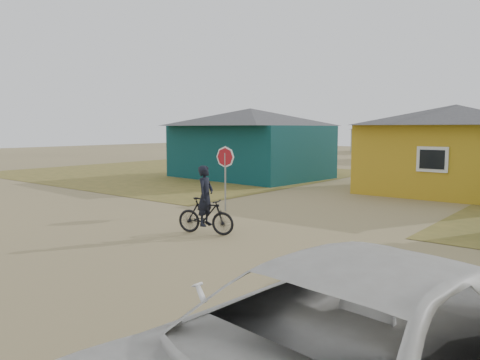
% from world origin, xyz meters
% --- Properties ---
extents(ground, '(120.00, 120.00, 0.00)m').
position_xyz_m(ground, '(0.00, 0.00, 0.00)').
color(ground, '#968356').
extents(grass_nw, '(20.00, 18.00, 0.00)m').
position_xyz_m(grass_nw, '(-14.00, 13.00, 0.01)').
color(grass_nw, olive).
rests_on(grass_nw, ground).
extents(house_teal, '(8.93, 7.08, 4.00)m').
position_xyz_m(house_teal, '(-8.50, 13.50, 2.05)').
color(house_teal, '#0A3538').
rests_on(house_teal, ground).
extents(house_yellow, '(7.72, 6.76, 3.90)m').
position_xyz_m(house_yellow, '(2.50, 14.00, 2.00)').
color(house_yellow, '#BD931D').
rests_on(house_yellow, ground).
extents(house_pale_west, '(7.04, 6.15, 3.60)m').
position_xyz_m(house_pale_west, '(-6.00, 34.00, 1.86)').
color(house_pale_west, '#9AA58E').
rests_on(house_pale_west, ground).
extents(house_pale_north, '(6.28, 5.81, 3.40)m').
position_xyz_m(house_pale_north, '(-14.00, 46.00, 1.75)').
color(house_pale_north, '#9AA58E').
rests_on(house_pale_north, ground).
extents(stop_sign, '(0.72, 0.25, 2.25)m').
position_xyz_m(stop_sign, '(-2.34, 4.15, 1.67)').
color(stop_sign, gray).
rests_on(stop_sign, ground).
extents(cyclist, '(1.72, 0.94, 1.87)m').
position_xyz_m(cyclist, '(-0.45, 1.15, 0.68)').
color(cyclist, black).
rests_on(cyclist, ground).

